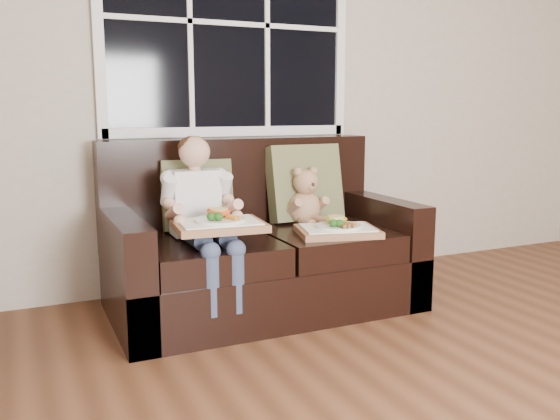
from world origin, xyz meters
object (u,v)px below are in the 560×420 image
loveseat (259,253)px  child (201,205)px  tray_left (219,223)px  teddy_bear (306,201)px  tray_right (337,229)px

loveseat → child: bearing=-162.7°
tray_left → teddy_bear: bearing=34.8°
tray_left → tray_right: size_ratio=0.93×
loveseat → teddy_bear: size_ratio=4.75×
loveseat → tray_left: (-0.35, -0.35, 0.27)m
loveseat → child: 0.52m
loveseat → child: (-0.38, -0.12, 0.33)m
tray_left → tray_right: bearing=7.8°
loveseat → tray_left: size_ratio=3.65×
child → tray_left: (0.03, -0.23, -0.06)m
loveseat → teddy_bear: (0.32, 0.04, 0.28)m
tray_left → tray_right: 0.70m
loveseat → tray_right: 0.49m
teddy_bear → loveseat: bearing=-175.8°
child → tray_right: size_ratio=1.67×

